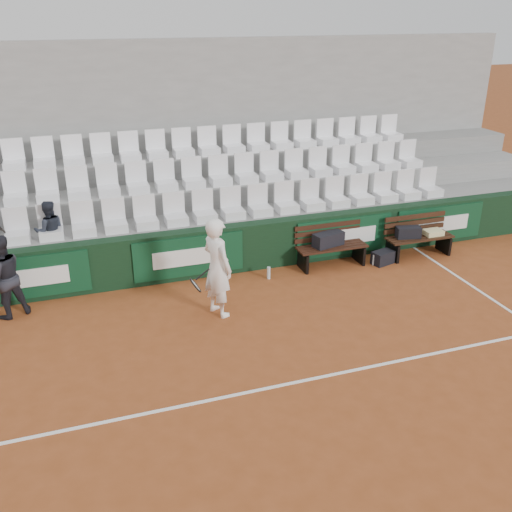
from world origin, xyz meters
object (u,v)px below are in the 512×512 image
(sports_bag_left, at_px, (328,239))
(spectator_c, at_px, (46,208))
(water_bottle_near, at_px, (269,273))
(bench_right, at_px, (419,246))
(sports_bag_right, at_px, (408,232))
(ball_kid, at_px, (3,277))
(bench_left, at_px, (331,256))
(sports_bag_ground, at_px, (383,258))
(tennis_player, at_px, (217,267))
(water_bottle_far, at_px, (374,260))

(sports_bag_left, relative_size, spectator_c, 0.56)
(water_bottle_near, bearing_deg, spectator_c, 164.81)
(bench_right, xyz_separation_m, sports_bag_right, (-0.28, 0.04, 0.35))
(sports_bag_left, relative_size, ball_kid, 0.43)
(water_bottle_near, height_order, ball_kid, ball_kid)
(sports_bag_right, bearing_deg, spectator_c, 172.09)
(bench_left, relative_size, bench_right, 1.00)
(sports_bag_right, bearing_deg, ball_kid, -179.77)
(bench_left, distance_m, spectator_c, 5.75)
(water_bottle_near, relative_size, ball_kid, 0.17)
(sports_bag_left, height_order, sports_bag_ground, sports_bag_left)
(sports_bag_right, height_order, tennis_player, tennis_player)
(sports_bag_left, relative_size, water_bottle_near, 2.62)
(sports_bag_ground, distance_m, tennis_player, 4.07)
(water_bottle_near, relative_size, spectator_c, 0.22)
(sports_bag_ground, distance_m, water_bottle_far, 0.21)
(ball_kid, bearing_deg, bench_left, 157.35)
(sports_bag_left, height_order, tennis_player, tennis_player)
(bench_left, distance_m, water_bottle_far, 0.92)
(tennis_player, bearing_deg, bench_left, 23.42)
(bench_right, height_order, water_bottle_far, bench_right)
(sports_bag_ground, bearing_deg, water_bottle_far, -179.09)
(water_bottle_far, bearing_deg, water_bottle_near, 177.87)
(sports_bag_right, bearing_deg, bench_right, -8.00)
(bench_right, bearing_deg, ball_kid, 179.95)
(water_bottle_far, bearing_deg, tennis_player, -165.46)
(bench_left, bearing_deg, ball_kid, -178.95)
(sports_bag_right, distance_m, tennis_player, 4.72)
(bench_right, bearing_deg, bench_left, 176.56)
(bench_left, distance_m, tennis_player, 3.12)
(bench_right, bearing_deg, tennis_player, -167.34)
(spectator_c, bearing_deg, tennis_player, 136.94)
(bench_right, distance_m, sports_bag_left, 2.15)
(water_bottle_far, bearing_deg, ball_kid, 178.88)
(bench_left, bearing_deg, tennis_player, -156.58)
(bench_left, bearing_deg, water_bottle_near, -173.36)
(bench_right, xyz_separation_m, sports_bag_ground, (-0.96, -0.13, -0.09))
(water_bottle_far, bearing_deg, bench_left, 163.65)
(sports_bag_left, bearing_deg, bench_left, -36.25)
(tennis_player, xyz_separation_m, spectator_c, (-2.71, 2.14, 0.69))
(sports_bag_ground, relative_size, tennis_player, 0.25)
(water_bottle_far, bearing_deg, sports_bag_left, 161.99)
(water_bottle_far, height_order, tennis_player, tennis_player)
(water_bottle_far, distance_m, spectator_c, 6.66)
(tennis_player, bearing_deg, sports_bag_left, 24.81)
(sports_bag_ground, relative_size, water_bottle_near, 1.81)
(tennis_player, bearing_deg, sports_bag_ground, 13.83)
(sports_bag_ground, xyz_separation_m, spectator_c, (-6.60, 1.18, 1.45))
(water_bottle_near, bearing_deg, sports_bag_ground, -1.87)
(bench_right, relative_size, water_bottle_far, 6.36)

